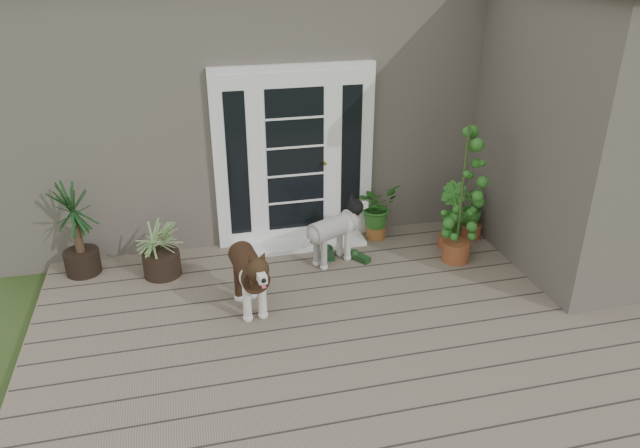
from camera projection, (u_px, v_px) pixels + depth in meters
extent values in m
cube|color=#6B5B4C|center=(364.00, 344.00, 5.62)|extent=(6.20, 4.60, 0.12)
cube|color=#665E54|center=(280.00, 88.00, 8.71)|extent=(7.40, 4.00, 3.10)
cube|color=#665E54|center=(590.00, 136.00, 6.57)|extent=(1.60, 2.40, 3.10)
cube|color=white|center=(295.00, 157.00, 7.02)|extent=(1.90, 0.14, 2.15)
cube|color=white|center=(300.00, 244.00, 7.30)|extent=(1.60, 0.40, 0.05)
imported|color=#2D661D|center=(377.00, 214.00, 7.38)|extent=(0.67, 0.67, 0.64)
imported|color=#2D641C|center=(451.00, 225.00, 7.15)|extent=(0.49, 0.49, 0.60)
imported|color=#255919|center=(470.00, 218.00, 7.45)|extent=(0.32, 0.32, 0.50)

